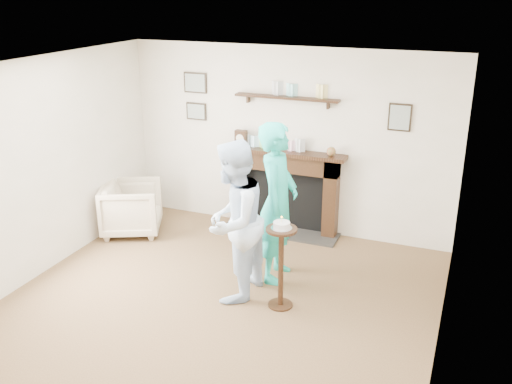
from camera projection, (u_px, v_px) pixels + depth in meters
The scene contains 6 objects.
ground at pixel (207, 317), 5.90m from camera, with size 5.00×5.00×0.00m, color brown.
room_shell at pixel (232, 149), 5.94m from camera, with size 4.54×5.02×2.52m.
armchair at pixel (134, 232), 7.90m from camera, with size 0.76×0.78×0.71m, color gray.
man at pixel (234, 295), 6.32m from camera, with size 0.86×0.67×1.76m, color silver.
woman at pixel (276, 276), 6.72m from camera, with size 0.68×0.44×1.85m, color teal.
pedestal_table at pixel (281, 252), 5.89m from camera, with size 0.32×0.32×1.04m.
Camera 1 is at (2.35, -4.54, 3.26)m, focal length 40.00 mm.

